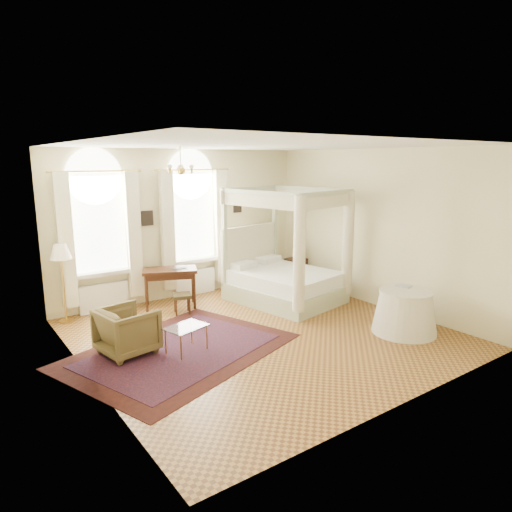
{
  "coord_description": "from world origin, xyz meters",
  "views": [
    {
      "loc": [
        -4.58,
        -6.24,
        3.06
      ],
      "look_at": [
        0.16,
        0.4,
        1.34
      ],
      "focal_mm": 32.0,
      "sensor_mm": 36.0,
      "label": 1
    }
  ],
  "objects_px": {
    "armchair": "(127,331)",
    "side_table": "(405,312)",
    "coffee_table": "(186,329)",
    "floor_lamp": "(61,256)",
    "writing_desk": "(170,274)",
    "canopy_bed": "(285,276)",
    "nightstand": "(296,271)",
    "stool": "(182,297)"
  },
  "relations": [
    {
      "from": "armchair",
      "to": "side_table",
      "type": "distance_m",
      "value": 4.83
    },
    {
      "from": "coffee_table",
      "to": "floor_lamp",
      "type": "bearing_deg",
      "value": 115.03
    },
    {
      "from": "coffee_table",
      "to": "writing_desk",
      "type": "bearing_deg",
      "value": 70.85
    },
    {
      "from": "canopy_bed",
      "to": "floor_lamp",
      "type": "bearing_deg",
      "value": 161.66
    },
    {
      "from": "canopy_bed",
      "to": "coffee_table",
      "type": "bearing_deg",
      "value": -158.12
    },
    {
      "from": "side_table",
      "to": "nightstand",
      "type": "bearing_deg",
      "value": 81.41
    },
    {
      "from": "nightstand",
      "to": "stool",
      "type": "relative_size",
      "value": 1.43
    },
    {
      "from": "nightstand",
      "to": "side_table",
      "type": "relative_size",
      "value": 0.57
    },
    {
      "from": "armchair",
      "to": "coffee_table",
      "type": "xyz_separation_m",
      "value": [
        0.79,
        -0.52,
        0.02
      ]
    },
    {
      "from": "nightstand",
      "to": "armchair",
      "type": "distance_m",
      "value": 5.22
    },
    {
      "from": "canopy_bed",
      "to": "coffee_table",
      "type": "xyz_separation_m",
      "value": [
        -3.05,
        -1.23,
        -0.16
      ]
    },
    {
      "from": "floor_lamp",
      "to": "nightstand",
      "type": "bearing_deg",
      "value": -4.89
    },
    {
      "from": "writing_desk",
      "to": "side_table",
      "type": "xyz_separation_m",
      "value": [
        2.81,
        -3.8,
        -0.33
      ]
    },
    {
      "from": "canopy_bed",
      "to": "stool",
      "type": "bearing_deg",
      "value": 166.17
    },
    {
      "from": "nightstand",
      "to": "armchair",
      "type": "relative_size",
      "value": 0.78
    },
    {
      "from": "nightstand",
      "to": "armchair",
      "type": "xyz_separation_m",
      "value": [
        -4.95,
        -1.67,
        0.05
      ]
    },
    {
      "from": "armchair",
      "to": "floor_lamp",
      "type": "bearing_deg",
      "value": 1.86
    },
    {
      "from": "canopy_bed",
      "to": "stool",
      "type": "relative_size",
      "value": 5.65
    },
    {
      "from": "canopy_bed",
      "to": "writing_desk",
      "type": "relative_size",
      "value": 2.06
    },
    {
      "from": "floor_lamp",
      "to": "side_table",
      "type": "xyz_separation_m",
      "value": [
        4.84,
        -4.14,
        -0.92
      ]
    },
    {
      "from": "coffee_table",
      "to": "side_table",
      "type": "height_order",
      "value": "side_table"
    },
    {
      "from": "canopy_bed",
      "to": "armchair",
      "type": "bearing_deg",
      "value": -169.54
    },
    {
      "from": "writing_desk",
      "to": "coffee_table",
      "type": "distance_m",
      "value": 2.46
    },
    {
      "from": "writing_desk",
      "to": "side_table",
      "type": "distance_m",
      "value": 4.74
    },
    {
      "from": "stool",
      "to": "floor_lamp",
      "type": "relative_size",
      "value": 0.3
    },
    {
      "from": "writing_desk",
      "to": "armchair",
      "type": "xyz_separation_m",
      "value": [
        -1.59,
        -1.79,
        -0.33
      ]
    },
    {
      "from": "canopy_bed",
      "to": "writing_desk",
      "type": "height_order",
      "value": "canopy_bed"
    },
    {
      "from": "armchair",
      "to": "coffee_table",
      "type": "relative_size",
      "value": 1.13
    },
    {
      "from": "canopy_bed",
      "to": "side_table",
      "type": "relative_size",
      "value": 2.25
    },
    {
      "from": "writing_desk",
      "to": "floor_lamp",
      "type": "xyz_separation_m",
      "value": [
        -2.04,
        0.34,
        0.59
      ]
    },
    {
      "from": "armchair",
      "to": "floor_lamp",
      "type": "xyz_separation_m",
      "value": [
        -0.45,
        2.13,
        0.92
      ]
    },
    {
      "from": "stool",
      "to": "floor_lamp",
      "type": "distance_m",
      "value": 2.42
    },
    {
      "from": "floor_lamp",
      "to": "stool",
      "type": "bearing_deg",
      "value": -23.03
    },
    {
      "from": "writing_desk",
      "to": "floor_lamp",
      "type": "bearing_deg",
      "value": 170.51
    },
    {
      "from": "coffee_table",
      "to": "armchair",
      "type": "bearing_deg",
      "value": 146.65
    },
    {
      "from": "armchair",
      "to": "floor_lamp",
      "type": "distance_m",
      "value": 2.36
    },
    {
      "from": "stool",
      "to": "side_table",
      "type": "bearing_deg",
      "value": -49.42
    },
    {
      "from": "canopy_bed",
      "to": "stool",
      "type": "height_order",
      "value": "canopy_bed"
    },
    {
      "from": "writing_desk",
      "to": "coffee_table",
      "type": "relative_size",
      "value": 1.68
    },
    {
      "from": "stool",
      "to": "coffee_table",
      "type": "relative_size",
      "value": 0.61
    },
    {
      "from": "stool",
      "to": "side_table",
      "type": "distance_m",
      "value": 4.31
    },
    {
      "from": "coffee_table",
      "to": "floor_lamp",
      "type": "relative_size",
      "value": 0.49
    }
  ]
}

